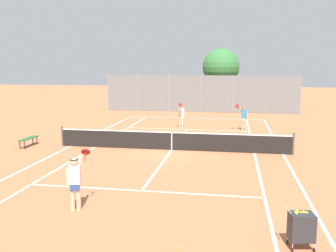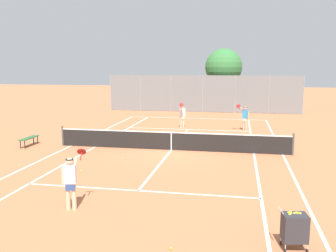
# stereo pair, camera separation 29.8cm
# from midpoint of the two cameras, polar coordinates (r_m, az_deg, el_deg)

# --- Properties ---
(ground_plane) EXTENTS (120.00, 120.00, 0.00)m
(ground_plane) POSITION_cam_midpoint_polar(r_m,az_deg,el_deg) (19.16, 0.12, -3.70)
(ground_plane) COLOR #C67047
(court_line_markings) EXTENTS (11.10, 23.90, 0.01)m
(court_line_markings) POSITION_cam_midpoint_polar(r_m,az_deg,el_deg) (19.16, 0.12, -3.69)
(court_line_markings) COLOR silver
(court_line_markings) RESTS_ON ground
(tennis_net) EXTENTS (12.00, 0.10, 1.07)m
(tennis_net) POSITION_cam_midpoint_polar(r_m,az_deg,el_deg) (19.05, 0.12, -2.21)
(tennis_net) COLOR #474C47
(tennis_net) RESTS_ON ground
(ball_cart) EXTENTS (0.69, 0.57, 0.96)m
(ball_cart) POSITION_cam_midpoint_polar(r_m,az_deg,el_deg) (9.57, 18.81, -14.30)
(ball_cart) COLOR #2D2D33
(ball_cart) RESTS_ON ground
(player_near_side) EXTENTS (0.55, 0.83, 1.77)m
(player_near_side) POSITION_cam_midpoint_polar(r_m,az_deg,el_deg) (11.52, -14.73, -7.99)
(player_near_side) COLOR beige
(player_near_side) RESTS_ON ground
(player_far_left) EXTENTS (0.43, 0.90, 1.77)m
(player_far_left) POSITION_cam_midpoint_polar(r_m,az_deg,el_deg) (25.95, 1.69, 1.77)
(player_far_left) COLOR beige
(player_far_left) RESTS_ON ground
(player_far_right) EXTENTS (0.87, 0.66, 1.77)m
(player_far_right) POSITION_cam_midpoint_polar(r_m,az_deg,el_deg) (25.31, 11.15, 1.42)
(player_far_right) COLOR #D8A884
(player_far_right) RESTS_ON ground
(loose_tennis_ball_0) EXTENTS (0.07, 0.07, 0.07)m
(loose_tennis_ball_0) POSITION_cam_midpoint_polar(r_m,az_deg,el_deg) (9.23, 0.67, -18.14)
(loose_tennis_ball_0) COLOR #D1DB33
(loose_tennis_ball_0) RESTS_ON ground
(loose_tennis_ball_1) EXTENTS (0.07, 0.07, 0.07)m
(loose_tennis_ball_1) POSITION_cam_midpoint_polar(r_m,az_deg,el_deg) (20.47, -12.39, -2.98)
(loose_tennis_ball_1) COLOR #D1DB33
(loose_tennis_ball_1) RESTS_ON ground
(loose_tennis_ball_2) EXTENTS (0.07, 0.07, 0.07)m
(loose_tennis_ball_2) POSITION_cam_midpoint_polar(r_m,az_deg,el_deg) (15.69, -13.38, -6.74)
(loose_tennis_ball_2) COLOR #D1DB33
(loose_tennis_ball_2) RESTS_ON ground
(loose_tennis_ball_3) EXTENTS (0.07, 0.07, 0.07)m
(loose_tennis_ball_3) POSITION_cam_midpoint_polar(r_m,az_deg,el_deg) (17.34, -7.25, -5.03)
(loose_tennis_ball_3) COLOR #D1DB33
(loose_tennis_ball_3) RESTS_ON ground
(loose_tennis_ball_4) EXTENTS (0.07, 0.07, 0.07)m
(loose_tennis_ball_4) POSITION_cam_midpoint_polar(r_m,az_deg,el_deg) (24.09, -1.46, -0.96)
(loose_tennis_ball_4) COLOR #D1DB33
(loose_tennis_ball_4) RESTS_ON ground
(loose_tennis_ball_5) EXTENTS (0.07, 0.07, 0.07)m
(loose_tennis_ball_5) POSITION_cam_midpoint_polar(r_m,az_deg,el_deg) (15.74, -15.62, -6.78)
(loose_tennis_ball_5) COLOR #D1DB33
(loose_tennis_ball_5) RESTS_ON ground
(courtside_bench) EXTENTS (0.36, 1.50, 0.47)m
(courtside_bench) POSITION_cam_midpoint_polar(r_m,az_deg,el_deg) (21.35, -20.87, -1.85)
(courtside_bench) COLOR #2D6638
(courtside_bench) RESTS_ON ground
(back_fence) EXTENTS (17.88, 0.08, 3.42)m
(back_fence) POSITION_cam_midpoint_polar(r_m,az_deg,el_deg) (34.82, 4.67, 4.93)
(back_fence) COLOR gray
(back_fence) RESTS_ON ground
(tree_behind_left) EXTENTS (3.60, 3.60, 5.94)m
(tree_behind_left) POSITION_cam_midpoint_polar(r_m,az_deg,el_deg) (37.43, 7.69, 8.74)
(tree_behind_left) COLOR brown
(tree_behind_left) RESTS_ON ground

